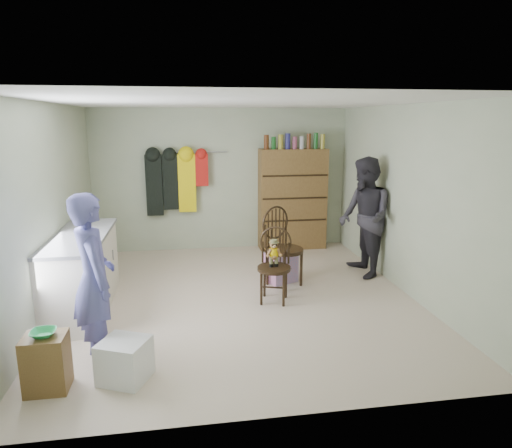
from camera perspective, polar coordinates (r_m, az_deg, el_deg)
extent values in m
plane|color=beige|center=(6.09, -2.05, -9.25)|extent=(5.00, 5.00, 0.00)
plane|color=#B5BE9F|center=(8.20, -4.28, 5.52)|extent=(4.50, 0.00, 4.50)
plane|color=#B5BE9F|center=(5.91, -24.36, 1.56)|extent=(0.00, 5.00, 5.00)
plane|color=#B5BE9F|center=(6.41, 18.28, 2.85)|extent=(0.00, 5.00, 5.00)
plane|color=white|center=(5.65, -2.26, 14.97)|extent=(5.00, 5.00, 0.00)
cube|color=silver|center=(6.03, -20.90, -5.79)|extent=(0.60, 1.80, 0.90)
cube|color=slate|center=(5.91, -21.26, -1.46)|extent=(0.64, 1.86, 0.04)
cylinder|color=#99999E|center=(5.53, -18.73, -6.32)|extent=(0.02, 0.02, 0.14)
cylinder|color=#99999E|center=(6.37, -17.43, -3.70)|extent=(0.02, 0.02, 0.14)
cube|color=brown|center=(4.48, -24.71, -15.51)|extent=(0.35, 0.30, 0.50)
imported|color=#29B55C|center=(4.36, -25.06, -12.27)|extent=(0.21, 0.21, 0.05)
cube|color=white|center=(4.43, -16.10, -16.05)|extent=(0.52, 0.51, 0.38)
cylinder|color=black|center=(5.84, 2.26, -5.57)|extent=(0.54, 0.54, 0.04)
cylinder|color=black|center=(5.80, 0.67, -8.13)|extent=(0.03, 0.03, 0.43)
cylinder|color=black|center=(5.77, 3.48, -8.27)|extent=(0.03, 0.03, 0.43)
cylinder|color=black|center=(6.08, 1.07, -7.15)|extent=(0.03, 0.03, 0.43)
cylinder|color=black|center=(6.05, 3.76, -7.28)|extent=(0.03, 0.03, 0.43)
torus|color=black|center=(5.91, 2.48, -2.25)|extent=(0.40, 0.15, 0.41)
cylinder|color=black|center=(5.96, 0.83, -3.52)|extent=(0.03, 0.03, 0.28)
cylinder|color=black|center=(5.93, 4.09, -3.66)|extent=(0.03, 0.03, 0.28)
cylinder|color=#E4B908|center=(5.80, 2.24, -3.55)|extent=(0.11, 0.11, 0.11)
cylinder|color=#475128|center=(5.83, 2.23, -4.55)|extent=(0.07, 0.07, 0.16)
sphere|color=#9E7042|center=(5.77, 2.25, -2.59)|extent=(0.10, 0.10, 0.10)
cylinder|color=#475128|center=(5.76, 2.25, -2.13)|extent=(0.09, 0.09, 0.03)
cube|color=black|center=(5.72, 2.34, -2.64)|extent=(0.07, 0.01, 0.02)
cylinder|color=black|center=(6.39, 3.62, -3.25)|extent=(0.68, 0.68, 0.05)
cylinder|color=black|center=(6.25, 3.55, -6.26)|extent=(0.04, 0.04, 0.50)
cylinder|color=black|center=(6.47, 5.67, -5.61)|extent=(0.04, 0.04, 0.50)
cylinder|color=black|center=(6.48, 1.44, -5.51)|extent=(0.04, 0.04, 0.50)
cylinder|color=black|center=(6.70, 3.56, -4.92)|extent=(0.04, 0.04, 0.50)
torus|color=black|center=(6.44, 2.43, 0.17)|extent=(0.43, 0.28, 0.48)
cylinder|color=black|center=(6.34, 1.17, -1.56)|extent=(0.03, 0.03, 0.33)
cylinder|color=black|center=(6.60, 3.75, -1.00)|extent=(0.03, 0.03, 0.33)
cube|color=pink|center=(6.63, 3.15, -5.43)|extent=(0.50, 0.45, 0.43)
imported|color=#56569D|center=(4.58, -19.62, -6.56)|extent=(0.59, 0.71, 1.66)
imported|color=#2D2B33|center=(6.91, 13.41, 0.80)|extent=(0.68, 0.87, 1.78)
cube|color=brown|center=(8.25, 4.57, 3.11)|extent=(1.20, 0.38, 1.80)
cube|color=black|center=(8.14, 4.84, 0.45)|extent=(1.16, 0.02, 0.03)
cube|color=black|center=(8.06, 4.89, 3.23)|extent=(1.16, 0.02, 0.03)
cube|color=black|center=(8.01, 4.95, 6.05)|extent=(1.16, 0.02, 0.03)
cylinder|color=#592D14|center=(7.94, 1.31, 10.20)|extent=(0.09, 0.09, 0.25)
cylinder|color=#19591E|center=(7.97, 2.21, 10.08)|extent=(0.08, 0.08, 0.21)
cylinder|color=#A59933|center=(7.99, 3.10, 10.21)|extent=(0.09, 0.09, 0.25)
cylinder|color=navy|center=(8.02, 3.99, 10.28)|extent=(0.09, 0.09, 0.27)
cylinder|color=#8C3F59|center=(8.05, 4.87, 10.07)|extent=(0.08, 0.08, 0.21)
cylinder|color=#B2B2B7|center=(8.08, 5.74, 10.08)|extent=(0.08, 0.08, 0.22)
cylinder|color=#592D14|center=(8.11, 6.61, 10.23)|extent=(0.07, 0.07, 0.27)
cylinder|color=#19591E|center=(8.14, 7.48, 10.26)|extent=(0.08, 0.08, 0.28)
cylinder|color=#A59933|center=(8.18, 8.33, 10.17)|extent=(0.08, 0.08, 0.25)
cylinder|color=#99999E|center=(8.07, -7.17, 8.91)|extent=(1.00, 0.02, 0.02)
cube|color=black|center=(8.07, -12.60, 4.74)|extent=(0.28, 0.10, 1.05)
cube|color=black|center=(8.05, -10.63, 5.17)|extent=(0.26, 0.10, 0.95)
cube|color=yellow|center=(8.05, -8.62, 5.07)|extent=(0.30, 0.10, 1.00)
cube|color=red|center=(8.03, -6.81, 6.72)|extent=(0.22, 0.10, 0.55)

